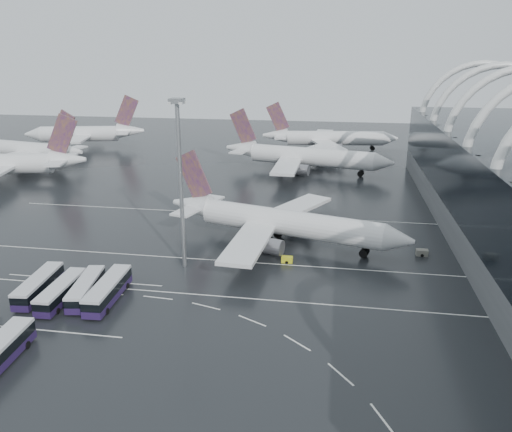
% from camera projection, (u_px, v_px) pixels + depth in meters
% --- Properties ---
extents(ground, '(420.00, 420.00, 0.00)m').
position_uv_depth(ground, '(220.00, 290.00, 81.64)').
color(ground, black).
rests_on(ground, ground).
extents(lane_marking_near, '(120.00, 0.25, 0.01)m').
position_uv_depth(lane_marking_near, '(218.00, 296.00, 79.77)').
color(lane_marking_near, white).
rests_on(lane_marking_near, ground).
extents(lane_marking_mid, '(120.00, 0.25, 0.01)m').
position_uv_depth(lane_marking_mid, '(235.00, 261.00, 92.88)').
color(lane_marking_mid, white).
rests_on(lane_marking_mid, ground).
extents(lane_marking_far, '(120.00, 0.25, 0.01)m').
position_uv_depth(lane_marking_far, '(259.00, 215.00, 119.10)').
color(lane_marking_far, white).
rests_on(lane_marking_far, ground).
extents(bus_bay_line_south, '(28.00, 0.25, 0.01)m').
position_uv_depth(bus_bay_line_south, '(29.00, 329.00, 70.36)').
color(bus_bay_line_south, white).
rests_on(bus_bay_line_south, ground).
extents(bus_bay_line_north, '(28.00, 0.25, 0.01)m').
position_uv_depth(bus_bay_line_north, '(84.00, 280.00, 85.34)').
color(bus_bay_line_north, white).
rests_on(bus_bay_line_north, ground).
extents(airliner_main, '(51.18, 44.29, 17.61)m').
position_uv_depth(airliner_main, '(278.00, 222.00, 100.67)').
color(airliner_main, white).
rests_on(airliner_main, ground).
extents(airliner_gate_b, '(55.63, 49.24, 19.46)m').
position_uv_depth(airliner_gate_b, '(303.00, 157.00, 160.61)').
color(airliner_gate_b, white).
rests_on(airliner_gate_b, ground).
extents(airliner_gate_c, '(52.80, 48.33, 18.80)m').
position_uv_depth(airliner_gate_c, '(328.00, 139.00, 194.83)').
color(airliner_gate_c, white).
rests_on(airliner_gate_c, ground).
extents(jet_remote_west, '(45.95, 37.21, 20.05)m').
position_uv_depth(jet_remote_west, '(12.00, 164.00, 149.32)').
color(jet_remote_west, white).
rests_on(jet_remote_west, ground).
extents(jet_remote_mid, '(44.60, 36.12, 19.47)m').
position_uv_depth(jet_remote_mid, '(31.00, 151.00, 169.53)').
color(jet_remote_mid, white).
rests_on(jet_remote_mid, ground).
extents(jet_remote_far, '(47.54, 38.52, 20.78)m').
position_uv_depth(jet_remote_far, '(87.00, 134.00, 201.80)').
color(jet_remote_far, white).
rests_on(jet_remote_far, ground).
extents(bus_row_near_a, '(4.06, 12.79, 3.10)m').
position_uv_depth(bus_row_near_a, '(39.00, 285.00, 79.60)').
color(bus_row_near_a, '#231542').
rests_on(bus_row_near_a, ground).
extents(bus_row_near_b, '(3.35, 12.34, 3.01)m').
position_uv_depth(bus_row_near_b, '(61.00, 291.00, 77.69)').
color(bus_row_near_b, '#231542').
rests_on(bus_row_near_b, ground).
extents(bus_row_near_c, '(4.63, 12.36, 2.97)m').
position_uv_depth(bus_row_near_c, '(86.00, 289.00, 78.68)').
color(bus_row_near_c, '#231542').
rests_on(bus_row_near_c, ground).
extents(bus_row_near_d, '(3.70, 13.40, 3.26)m').
position_uv_depth(bus_row_near_d, '(108.00, 290.00, 77.82)').
color(bus_row_near_d, '#231542').
rests_on(bus_row_near_d, ground).
extents(floodlight_mast, '(2.29, 2.29, 29.93)m').
position_uv_depth(floodlight_mast, '(180.00, 165.00, 85.10)').
color(floodlight_mast, gray).
rests_on(floodlight_mast, ground).
extents(gse_cart_belly_b, '(2.05, 1.21, 1.12)m').
position_uv_depth(gse_cart_belly_b, '(358.00, 234.00, 105.27)').
color(gse_cart_belly_b, slate).
rests_on(gse_cart_belly_b, ground).
extents(gse_cart_belly_c, '(2.06, 1.22, 1.12)m').
position_uv_depth(gse_cart_belly_c, '(287.00, 259.00, 92.34)').
color(gse_cart_belly_c, yellow).
rests_on(gse_cart_belly_c, ground).
extents(gse_cart_belly_d, '(2.22, 1.31, 1.21)m').
position_uv_depth(gse_cart_belly_d, '(422.00, 253.00, 95.42)').
color(gse_cart_belly_d, slate).
rests_on(gse_cart_belly_d, ground).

